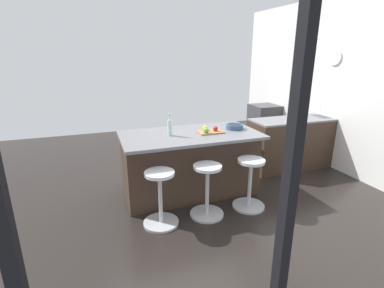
{
  "coord_description": "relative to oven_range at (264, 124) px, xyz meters",
  "views": [
    {
      "loc": [
        1.29,
        3.91,
        2.03
      ],
      "look_at": [
        -0.0,
        0.24,
        0.8
      ],
      "focal_mm": 26.97,
      "sensor_mm": 36.0,
      "label": 1
    }
  ],
  "objects": [
    {
      "name": "interior_partition_left",
      "position": [
        -0.35,
        1.77,
        1.06
      ],
      "size": [
        0.15,
        5.99,
        2.99
      ],
      "color": "silver",
      "rests_on": "ground_plane"
    },
    {
      "name": "apple_green",
      "position": [
        2.32,
        2.07,
        0.56
      ],
      "size": [
        0.07,
        0.07,
        0.07
      ],
      "primitive_type": "sphere",
      "color": "#609E2D",
      "rests_on": "cutting_board"
    },
    {
      "name": "ground_plane",
      "position": [
        2.52,
        1.77,
        -0.44
      ],
      "size": [
        7.79,
        7.79,
        0.0
      ],
      "primitive_type": "plane",
      "color": "black"
    },
    {
      "name": "stool_middle",
      "position": [
        2.51,
        2.61,
        -0.11
      ],
      "size": [
        0.44,
        0.44,
        0.7
      ],
      "color": "#B7B7BC",
      "rests_on": "ground_plane"
    },
    {
      "name": "stool_by_window",
      "position": [
        1.89,
        2.61,
        -0.11
      ],
      "size": [
        0.44,
        0.44,
        0.7
      ],
      "color": "#B7B7BC",
      "rests_on": "ground_plane"
    },
    {
      "name": "sink_cabinet",
      "position": [
        -0.0,
        1.54,
        0.02
      ],
      "size": [
        2.39,
        0.6,
        1.19
      ],
      "color": "#38281E",
      "rests_on": "ground_plane"
    },
    {
      "name": "water_bottle",
      "position": [
        2.82,
        1.97,
        0.62
      ],
      "size": [
        0.06,
        0.06,
        0.31
      ],
      "color": "silver",
      "rests_on": "kitchen_island"
    },
    {
      "name": "cutting_board",
      "position": [
        2.23,
        2.01,
        0.51
      ],
      "size": [
        0.36,
        0.24,
        0.02
      ],
      "primitive_type": "cube",
      "color": "olive",
      "rests_on": "kitchen_island"
    },
    {
      "name": "apple_yellow",
      "position": [
        2.28,
        1.94,
        0.56
      ],
      "size": [
        0.07,
        0.07,
        0.07
      ],
      "primitive_type": "sphere",
      "color": "gold",
      "rests_on": "cutting_board"
    },
    {
      "name": "fruit_bowl",
      "position": [
        1.81,
        1.94,
        0.54
      ],
      "size": [
        0.26,
        0.26,
        0.07
      ],
      "color": "#334C6B",
      "rests_on": "kitchen_island"
    },
    {
      "name": "oven_range",
      "position": [
        0.0,
        0.0,
        0.0
      ],
      "size": [
        0.6,
        0.61,
        0.88
      ],
      "color": "#38383D",
      "rests_on": "ground_plane"
    },
    {
      "name": "window_panel_rear",
      "position": [
        2.52,
        4.77,
        0.78
      ],
      "size": [
        5.73,
        0.12,
        2.99
      ],
      "color": "silver",
      "rests_on": "ground_plane"
    },
    {
      "name": "stool_near_camera",
      "position": [
        3.13,
        2.61,
        -0.11
      ],
      "size": [
        0.44,
        0.44,
        0.7
      ],
      "color": "#B7B7BC",
      "rests_on": "ground_plane"
    },
    {
      "name": "apple_red",
      "position": [
        2.16,
        2.02,
        0.56
      ],
      "size": [
        0.07,
        0.07,
        0.07
      ],
      "primitive_type": "sphere",
      "color": "red",
      "rests_on": "cutting_board"
    },
    {
      "name": "kitchen_island",
      "position": [
        2.51,
        1.92,
        0.04
      ],
      "size": [
        1.96,
        1.03,
        0.94
      ],
      "color": "#38281E",
      "rests_on": "ground_plane"
    }
  ]
}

